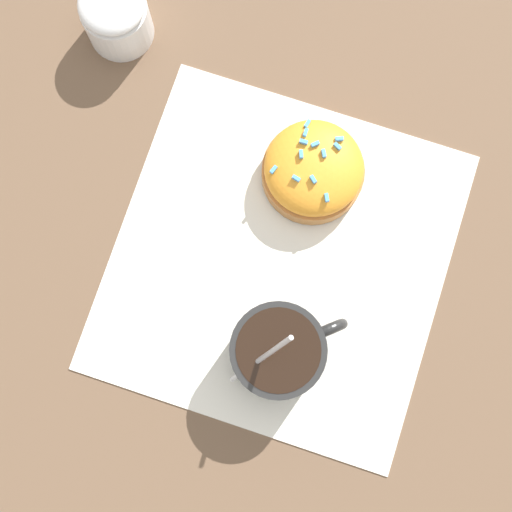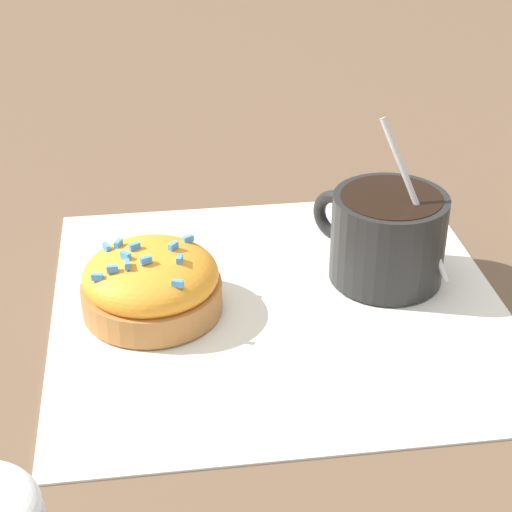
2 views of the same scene
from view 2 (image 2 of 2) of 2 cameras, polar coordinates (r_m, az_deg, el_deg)
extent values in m
plane|color=brown|center=(0.57, 1.51, -3.34)|extent=(3.00, 3.00, 0.00)
cube|color=white|center=(0.57, 1.51, -3.21)|extent=(0.33, 0.32, 0.00)
cylinder|color=black|center=(0.59, 8.79, 1.22)|extent=(0.08, 0.08, 0.06)
cylinder|color=black|center=(0.57, 8.99, 3.45)|extent=(0.07, 0.07, 0.01)
torus|color=black|center=(0.61, 5.35, 2.67)|extent=(0.03, 0.04, 0.04)
ellipsoid|color=silver|center=(0.60, 6.88, -0.08)|extent=(0.03, 0.03, 0.01)
cylinder|color=silver|center=(0.57, 10.45, 3.73)|extent=(0.04, 0.04, 0.11)
cylinder|color=#B2753D|center=(0.56, -6.94, -2.65)|extent=(0.09, 0.09, 0.02)
ellipsoid|color=orange|center=(0.55, -7.04, -1.26)|extent=(0.09, 0.09, 0.04)
cube|color=#4C99EA|center=(0.54, -8.10, 0.64)|extent=(0.01, 0.01, 0.00)
cube|color=#4C99EA|center=(0.52, -5.25, -1.84)|extent=(0.01, 0.01, 0.00)
cube|color=#4C99EA|center=(0.53, -10.53, -1.43)|extent=(0.01, 0.01, 0.00)
cube|color=#4C99EA|center=(0.56, -9.93, 0.58)|extent=(0.00, 0.01, 0.00)
cube|color=#4C99EA|center=(0.53, -9.58, -0.71)|extent=(0.01, 0.00, 0.00)
cube|color=#4C99EA|center=(0.55, -9.16, 0.83)|extent=(0.01, 0.01, 0.00)
cube|color=#4C99EA|center=(0.56, -4.55, 1.14)|extent=(0.01, 0.01, 0.00)
cube|color=#4C99EA|center=(0.54, -8.69, 0.04)|extent=(0.01, 0.01, 0.00)
cube|color=#4C99EA|center=(0.54, -5.54, 0.66)|extent=(0.01, 0.01, 0.00)
cube|color=#4C99EA|center=(0.53, -7.42, -0.04)|extent=(0.01, 0.00, 0.00)
cube|color=#4C99EA|center=(0.53, -5.05, -0.39)|extent=(0.01, 0.01, 0.00)
cube|color=#4C99EA|center=(0.53, -8.61, -0.46)|extent=(0.00, 0.01, 0.00)
camera|label=1|loc=(0.60, 22.40, 60.30)|focal=50.00mm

